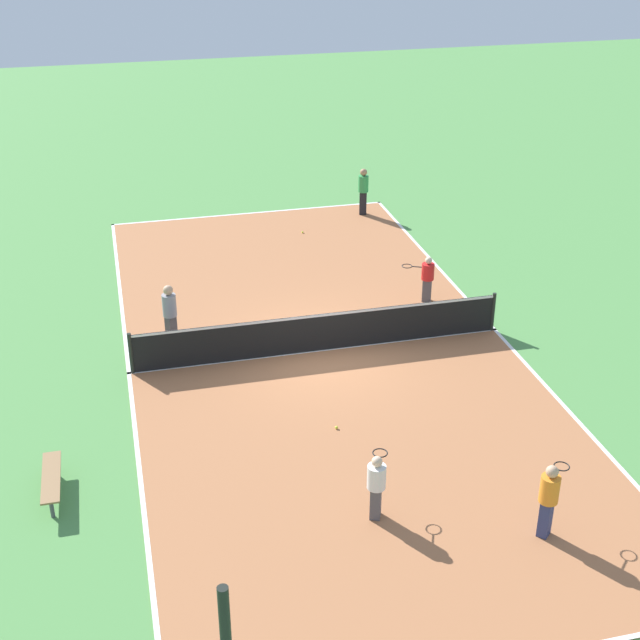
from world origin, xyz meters
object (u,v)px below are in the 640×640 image
(bench, at_px, (51,479))
(tennis_ball_near_net, at_px, (303,232))
(player_far_white, at_px, (376,483))
(tennis_ball_far_baseline, at_px, (337,427))
(player_far_green, at_px, (363,188))
(player_center_orange, at_px, (549,496))
(tennis_net, at_px, (320,331))
(player_baseline_gray, at_px, (170,311))
(player_coach_red, at_px, (427,277))

(bench, xyz_separation_m, tennis_ball_near_net, (-7.97, -12.63, -0.33))
(player_far_white, bearing_deg, tennis_ball_near_net, 15.86)
(bench, height_order, tennis_ball_far_baseline, bench)
(player_far_green, xyz_separation_m, tennis_ball_near_net, (2.52, 1.31, -0.92))
(player_center_orange, relative_size, tennis_ball_near_net, 22.89)
(player_far_white, distance_m, tennis_ball_near_net, 14.97)
(player_center_orange, bearing_deg, player_far_white, 113.34)
(tennis_net, distance_m, player_baseline_gray, 3.89)
(player_far_white, bearing_deg, player_coach_red, -2.26)
(player_baseline_gray, bearing_deg, tennis_ball_far_baseline, 85.08)
(tennis_ball_near_net, height_order, tennis_ball_far_baseline, same)
(player_baseline_gray, relative_size, player_center_orange, 1.09)
(tennis_net, distance_m, bench, 7.94)
(tennis_ball_far_baseline, bearing_deg, player_far_white, 89.28)
(bench, height_order, player_center_orange, player_center_orange)
(player_far_green, bearing_deg, tennis_ball_far_baseline, 86.47)
(player_far_green, bearing_deg, bench, 68.23)
(tennis_net, distance_m, player_far_green, 10.26)
(player_far_green, height_order, tennis_ball_far_baseline, player_far_green)
(player_far_green, distance_m, player_far_white, 16.73)
(player_coach_red, distance_m, player_far_white, 9.75)
(tennis_net, distance_m, tennis_ball_near_net, 8.30)
(tennis_ball_far_baseline, bearing_deg, player_center_orange, 123.62)
(player_far_green, bearing_deg, player_baseline_gray, 62.63)
(tennis_net, xyz_separation_m, tennis_ball_near_net, (-1.40, -8.17, -0.52))
(bench, bearing_deg, player_far_white, 69.98)
(tennis_net, distance_m, tennis_ball_far_baseline, 3.66)
(player_baseline_gray, xyz_separation_m, tennis_ball_near_net, (-5.07, -6.96, -0.94))
(tennis_ball_near_net, distance_m, tennis_ball_far_baseline, 11.91)
(player_coach_red, height_order, player_far_green, player_far_green)
(player_coach_red, xyz_separation_m, player_far_green, (-0.26, -7.34, 0.20))
(bench, bearing_deg, tennis_ball_near_net, 147.75)
(player_far_white, relative_size, tennis_ball_near_net, 20.46)
(player_baseline_gray, bearing_deg, player_far_white, 73.37)
(player_baseline_gray, height_order, tennis_ball_far_baseline, player_baseline_gray)
(player_far_green, xyz_separation_m, player_far_white, (4.47, 16.13, -0.18))
(player_center_orange, bearing_deg, bench, 115.51)
(tennis_net, relative_size, bench, 5.66)
(player_coach_red, bearing_deg, player_baseline_gray, 32.50)
(player_center_orange, bearing_deg, tennis_ball_far_baseline, 80.22)
(bench, bearing_deg, player_center_orange, 68.91)
(player_far_green, bearing_deg, player_coach_red, 103.21)
(player_far_green, relative_size, tennis_ball_near_net, 24.66)
(tennis_net, relative_size, player_far_green, 5.74)
(tennis_ball_near_net, bearing_deg, tennis_net, 80.27)
(tennis_net, xyz_separation_m, player_baseline_gray, (3.67, -1.21, 0.42))
(bench, height_order, player_baseline_gray, player_baseline_gray)
(player_far_white, distance_m, tennis_ball_far_baseline, 3.15)
(player_center_orange, distance_m, player_far_white, 3.16)
(player_far_green, xyz_separation_m, tennis_ball_far_baseline, (4.43, 13.06, -0.92))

